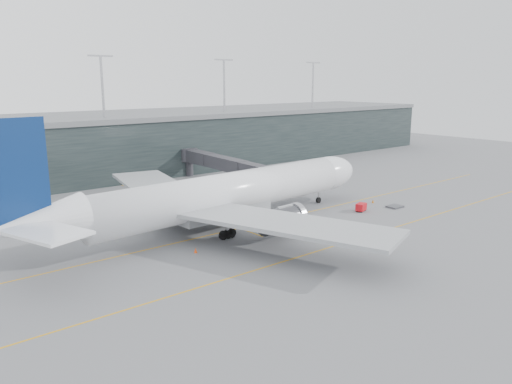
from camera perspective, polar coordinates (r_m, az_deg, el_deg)
ground at (r=82.40m, az=-6.38°, el=-4.15°), size 320.00×320.00×0.00m
taxiline_a at (r=79.21m, az=-4.79°, el=-4.80°), size 160.00×0.25×0.02m
taxiline_b at (r=67.36m, az=3.08°, el=-7.96°), size 160.00×0.25×0.02m
taxiline_lead_main at (r=101.46m, az=-10.22°, el=-1.06°), size 0.25×60.00×0.02m
terminal at (r=132.44m, az=-20.42°, el=4.88°), size 240.00×36.00×29.00m
main_aircraft at (r=81.57m, az=-3.60°, el=-0.29°), size 69.57×65.28×19.51m
jet_bridge at (r=113.28m, az=-4.09°, el=3.25°), size 6.62×46.35×7.05m
gse_cart at (r=94.21m, az=11.93°, el=-1.68°), size 2.50×1.97×1.49m
baggage_dolly at (r=98.83m, az=15.58°, el=-1.60°), size 2.92×2.36×0.29m
uld_a at (r=88.48m, az=-12.31°, el=-2.59°), size 1.89×1.53×1.69m
uld_b at (r=91.17m, az=-11.94°, el=-1.99°), size 2.57×2.20×2.07m
uld_c at (r=90.46m, az=-9.24°, el=-2.16°), size 2.14×1.92×1.61m
cone_nose at (r=101.24m, az=13.22°, el=-1.02°), size 0.46×0.46×0.73m
cone_wing_stbd at (r=75.32m, az=7.64°, el=-5.53°), size 0.43×0.43×0.69m
cone_wing_port at (r=96.81m, az=-5.91°, el=-1.39°), size 0.41×0.41×0.66m
cone_tail at (r=70.96m, az=-6.92°, el=-6.64°), size 0.47×0.47×0.74m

